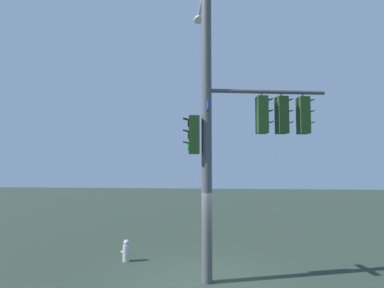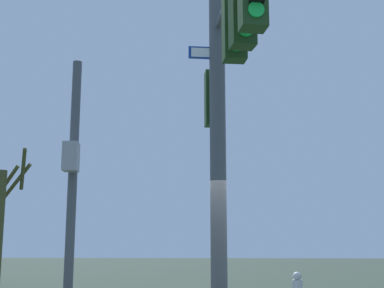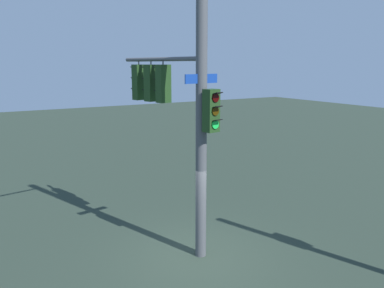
{
  "view_description": "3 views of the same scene",
  "coord_description": "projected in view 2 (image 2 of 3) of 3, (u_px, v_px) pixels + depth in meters",
  "views": [
    {
      "loc": [
        -0.55,
        9.32,
        3.21
      ],
      "look_at": [
        0.39,
        0.08,
        3.91
      ],
      "focal_mm": 29.73,
      "sensor_mm": 36.0,
      "label": 1
    },
    {
      "loc": [
        -9.58,
        0.09,
        1.38
      ],
      "look_at": [
        -0.1,
        0.65,
        3.18
      ],
      "focal_mm": 48.93,
      "sensor_mm": 36.0,
      "label": 2
    },
    {
      "loc": [
        8.58,
        -5.27,
        5.33
      ],
      "look_at": [
        -0.41,
        0.1,
        3.17
      ],
      "focal_mm": 36.35,
      "sensor_mm": 36.0,
      "label": 3
    }
  ],
  "objects": [
    {
      "name": "main_signal_pole_assembly",
      "position": [
        227.0,
        46.0,
        9.42
      ],
      "size": [
        4.22,
        3.12,
        9.37
      ],
      "rotation": [
        0.0,
        0.0,
        3.32
      ],
      "color": "#4C4F54",
      "rests_on": "ground"
    },
    {
      "name": "secondary_pole_assembly",
      "position": [
        72.0,
        169.0,
        14.5
      ],
      "size": [
        0.78,
        0.45,
        6.56
      ],
      "rotation": [
        0.0,
        0.0,
        3.24
      ],
      "color": "#4C4F54",
      "rests_on": "ground"
    }
  ]
}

